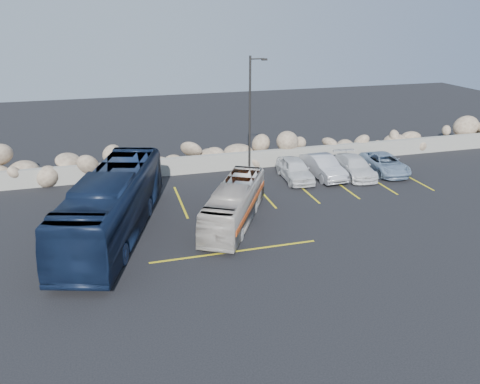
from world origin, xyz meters
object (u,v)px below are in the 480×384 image
object	(u,v)px
car_c	(355,167)
car_d	(385,164)
car_b	(323,167)
tour_coach	(113,204)
car_a	(295,169)
vintage_bus	(235,204)
lamppost	(251,116)

from	to	relation	value
car_c	car_d	world-z (taller)	car_c
car_b	car_d	distance (m)	4.57
tour_coach	car_d	world-z (taller)	tour_coach
tour_coach	car_a	size ratio (longest dim) A/B	2.74
car_a	car_d	world-z (taller)	car_a
tour_coach	car_b	xyz separation A→B (m)	(13.78, 5.11, -0.88)
tour_coach	car_d	distance (m)	19.00
vintage_bus	car_c	world-z (taller)	vintage_bus
tour_coach	car_d	size ratio (longest dim) A/B	2.53
lamppost	car_d	xyz separation A→B (m)	(9.48, -0.97, -3.66)
car_b	tour_coach	bearing A→B (deg)	-162.44
car_c	car_a	bearing A→B (deg)	-179.01
vintage_bus	car_d	distance (m)	13.27
car_a	vintage_bus	bearing A→B (deg)	-132.40
car_b	car_d	xyz separation A→B (m)	(4.56, -0.27, -0.09)
car_a	car_d	bearing A→B (deg)	1.11
lamppost	vintage_bus	bearing A→B (deg)	-113.92
car_d	car_b	bearing A→B (deg)	-178.91
car_a	car_c	xyz separation A→B (m)	(4.22, -0.35, -0.07)
lamppost	car_c	distance (m)	8.06
car_d	vintage_bus	bearing A→B (deg)	-152.57
car_a	tour_coach	bearing A→B (deg)	-153.03
vintage_bus	tour_coach	distance (m)	6.17
vintage_bus	car_d	bearing A→B (deg)	51.82
car_d	lamppost	bearing A→B (deg)	178.57
vintage_bus	car_b	distance (m)	9.39
car_a	car_c	bearing A→B (deg)	-1.34
car_c	vintage_bus	bearing A→B (deg)	-146.81
lamppost	car_b	bearing A→B (deg)	-8.17
vintage_bus	car_b	world-z (taller)	vintage_bus
car_b	car_c	world-z (taller)	car_b
vintage_bus	tour_coach	world-z (taller)	tour_coach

